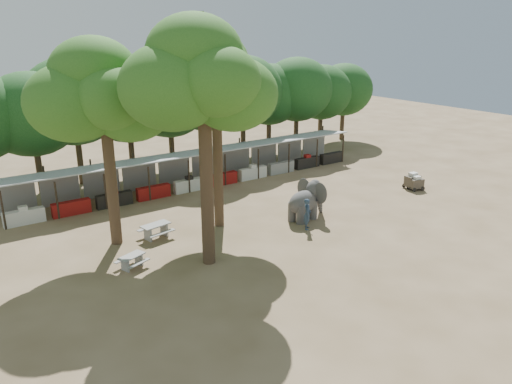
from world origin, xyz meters
TOP-DOWN VIEW (x-y plane):
  - ground at (0.00, 0.00)m, footprint 100.00×100.00m
  - vendor_stalls at (-0.00, 13.84)m, footprint 28.00×2.99m
  - yard_tree_left at (-9.13, 7.19)m, footprint 7.10×6.90m
  - yard_tree_center at (-6.13, 2.19)m, footprint 7.10×6.90m
  - yard_tree_back at (-3.13, 6.19)m, footprint 7.10×6.90m
  - backdrop_trees at (0.00, 19.00)m, footprint 46.46×5.95m
  - elephant at (2.06, 3.89)m, footprint 3.16×2.36m
  - handler at (0.95, 2.53)m, footprint 0.79×0.80m
  - picnic_table_near at (-9.44, 3.64)m, footprint 1.67×1.59m
  - picnic_table_far at (-6.91, 6.41)m, footprint 1.87×1.74m
  - cart_front at (12.38, 3.65)m, footprint 1.21×0.92m
  - cart_back at (12.51, 4.10)m, footprint 1.29×0.92m

SIDE VIEW (x-z plane):
  - ground at x=0.00m, z-range 0.00..0.00m
  - picnic_table_near at x=-9.44m, z-range 0.10..0.77m
  - cart_front at x=12.38m, z-range -0.01..1.05m
  - picnic_table_far at x=-6.91m, z-range 0.13..0.94m
  - cart_back at x=12.51m, z-range -0.01..1.18m
  - handler at x=0.95m, z-range 0.00..1.88m
  - elephant at x=2.06m, z-range 0.00..2.36m
  - vendor_stalls at x=0.00m, z-range -0.22..2.58m
  - backdrop_trees at x=0.00m, z-range 1.35..9.68m
  - yard_tree_left at x=-9.13m, z-range 2.69..13.71m
  - yard_tree_back at x=-3.13m, z-range 2.86..14.22m
  - yard_tree_center at x=-6.13m, z-range 3.19..15.23m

